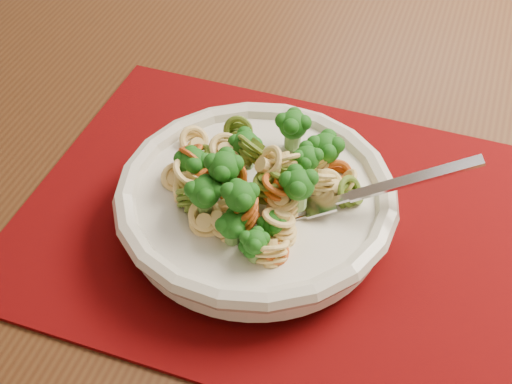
{
  "coord_description": "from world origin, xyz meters",
  "views": [
    {
      "loc": [
        -0.83,
        -1.15,
        1.17
      ],
      "look_at": [
        -0.8,
        -0.72,
        0.74
      ],
      "focal_mm": 50.0,
      "sensor_mm": 36.0,
      "label": 1
    }
  ],
  "objects": [
    {
      "name": "fork",
      "position": [
        -0.74,
        -0.74,
        0.74
      ],
      "size": [
        0.18,
        0.03,
        0.08
      ],
      "primitive_type": null,
      "rotation": [
        0.0,
        -0.35,
        -0.03
      ],
      "color": "silver",
      "rests_on": "pasta_bowl"
    },
    {
      "name": "placemat",
      "position": [
        -0.78,
        -0.72,
        0.7
      ],
      "size": [
        0.55,
        0.5,
        0.0
      ],
      "primitive_type": "cube",
      "rotation": [
        0.0,
        0.0,
        -0.41
      ],
      "color": "#660504",
      "rests_on": "dining_table"
    },
    {
      "name": "dining_table",
      "position": [
        -0.69,
        -0.68,
        0.61
      ],
      "size": [
        1.74,
        1.47,
        0.7
      ],
      "rotation": [
        0.0,
        0.0,
        -0.41
      ],
      "color": "#492A14",
      "rests_on": "ground"
    },
    {
      "name": "pasta_bowl",
      "position": [
        -0.8,
        -0.72,
        0.73
      ],
      "size": [
        0.25,
        0.25,
        0.05
      ],
      "color": "beige",
      "rests_on": "placemat"
    },
    {
      "name": "pasta_broccoli_heap",
      "position": [
        -0.8,
        -0.72,
        0.74
      ],
      "size": [
        0.21,
        0.21,
        0.06
      ],
      "primitive_type": null,
      "color": "#E2C26F",
      "rests_on": "pasta_bowl"
    }
  ]
}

